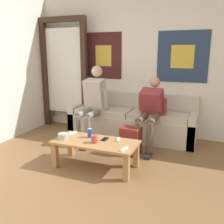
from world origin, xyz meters
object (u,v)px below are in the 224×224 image
(ceramic_bowl, at_px, (63,136))
(game_controller_near_left, at_px, (118,140))
(person_seated_adult, at_px, (93,101))
(person_seated_teen, at_px, (150,110))
(cell_phone, at_px, (105,139))
(drink_can_blue, at_px, (90,133))
(game_controller_near_right, at_px, (73,133))
(couch, at_px, (131,122))
(game_controller_far_center, at_px, (124,149))
(backpack, at_px, (130,141))
(pillar_candle, at_px, (94,139))
(coffee_table, at_px, (95,146))

(ceramic_bowl, distance_m, game_controller_near_left, 0.74)
(person_seated_adult, height_order, game_controller_near_left, person_seated_adult)
(person_seated_teen, height_order, cell_phone, person_seated_teen)
(drink_can_blue, height_order, game_controller_near_right, drink_can_blue)
(couch, relative_size, cell_phone, 16.26)
(person_seated_teen, height_order, game_controller_near_right, person_seated_teen)
(person_seated_adult, height_order, drink_can_blue, person_seated_adult)
(game_controller_far_center, distance_m, cell_phone, 0.44)
(ceramic_bowl, bearing_deg, couch, 70.53)
(couch, height_order, drink_can_blue, couch)
(person_seated_teen, bearing_deg, game_controller_near_left, -103.45)
(backpack, relative_size, game_controller_near_right, 2.70)
(couch, bearing_deg, game_controller_far_center, -75.60)
(person_seated_adult, bearing_deg, backpack, -25.03)
(game_controller_near_right, distance_m, game_controller_far_center, 0.94)
(pillar_candle, height_order, game_controller_far_center, pillar_candle)
(coffee_table, distance_m, person_seated_adult, 1.19)
(drink_can_blue, bearing_deg, pillar_candle, -48.35)
(backpack, bearing_deg, ceramic_bowl, -135.99)
(coffee_table, relative_size, ceramic_bowl, 7.68)
(pillar_candle, bearing_deg, coffee_table, 104.55)
(backpack, distance_m, cell_phone, 0.58)
(person_seated_teen, distance_m, ceramic_bowl, 1.45)
(drink_can_blue, bearing_deg, cell_phone, -1.68)
(coffee_table, xyz_separation_m, game_controller_near_left, (0.27, 0.14, 0.08))
(backpack, bearing_deg, pillar_candle, -111.62)
(couch, distance_m, ceramic_bowl, 1.52)
(coffee_table, bearing_deg, ceramic_bowl, -169.65)
(game_controller_near_left, distance_m, game_controller_far_center, 0.34)
(game_controller_near_left, bearing_deg, game_controller_near_right, 178.50)
(ceramic_bowl, height_order, drink_can_blue, drink_can_blue)
(backpack, height_order, pillar_candle, pillar_candle)
(couch, xyz_separation_m, backpack, (0.22, -0.73, -0.09))
(coffee_table, height_order, game_controller_near_right, game_controller_near_right)
(coffee_table, height_order, drink_can_blue, drink_can_blue)
(couch, relative_size, ceramic_bowl, 15.49)
(couch, height_order, person_seated_adult, person_seated_adult)
(ceramic_bowl, relative_size, cell_phone, 1.05)
(game_controller_near_right, bearing_deg, drink_can_blue, -8.88)
(person_seated_teen, xyz_separation_m, ceramic_bowl, (-0.92, -1.10, -0.20))
(game_controller_near_right, bearing_deg, couch, 67.33)
(backpack, bearing_deg, cell_phone, -110.58)
(person_seated_adult, distance_m, person_seated_teen, 1.01)
(person_seated_adult, relative_size, game_controller_near_right, 8.57)
(couch, relative_size, backpack, 5.60)
(drink_can_blue, bearing_deg, person_seated_adult, 113.81)
(coffee_table, xyz_separation_m, pillar_candle, (0.02, -0.06, 0.12))
(couch, xyz_separation_m, pillar_candle, (-0.05, -1.41, 0.13))
(game_controller_near_right, bearing_deg, cell_phone, -5.81)
(couch, bearing_deg, backpack, -73.40)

